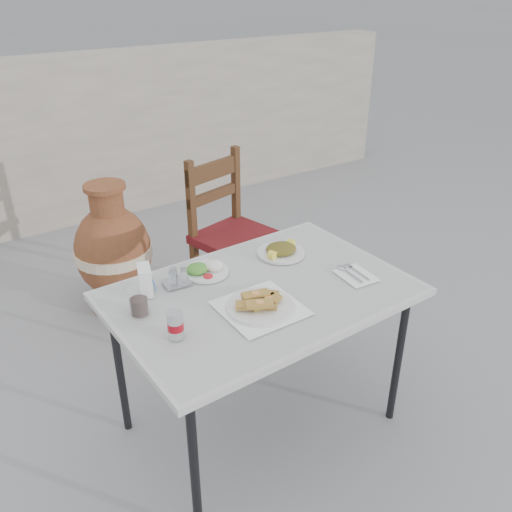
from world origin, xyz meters
TOP-DOWN VIEW (x-y plane):
  - ground at (0.00, 0.00)m, footprint 80.00×80.00m
  - cafe_table at (0.10, -0.06)m, footprint 1.12×0.78m
  - pide_plate at (0.03, -0.16)m, footprint 0.27×0.27m
  - salad_rice_plate at (-0.01, 0.17)m, footprint 0.18×0.18m
  - salad_chopped_plate at (0.33, 0.14)m, footprint 0.20×0.20m
  - soda_can at (-0.29, -0.15)m, footprint 0.05×0.05m
  - cola_glass at (-0.34, 0.05)m, footprint 0.07×0.07m
  - napkin_holder at (-0.26, 0.16)m, footprint 0.07×0.10m
  - condiment_caddy at (-0.14, 0.15)m, footprint 0.10×0.08m
  - cutlery_napkin at (0.47, -0.16)m, footprint 0.13×0.17m
  - chair at (0.48, 0.79)m, footprint 0.47×0.47m
  - terracotta_urn at (-0.07, 1.15)m, footprint 0.42×0.42m
  - back_wall at (0.00, 2.50)m, footprint 6.00×0.25m

SIDE VIEW (x-z plane):
  - ground at x=0.00m, z-range 0.00..0.00m
  - terracotta_urn at x=-0.07m, z-range -0.03..0.71m
  - chair at x=0.48m, z-range 0.02..0.89m
  - back_wall at x=0.00m, z-range 0.00..1.20m
  - cafe_table at x=0.10m, z-range 0.29..0.95m
  - cutlery_napkin at x=0.47m, z-range 0.66..0.67m
  - salad_rice_plate at x=-0.01m, z-range 0.66..0.70m
  - salad_chopped_plate at x=0.33m, z-range 0.66..0.70m
  - condiment_caddy at x=-0.14m, z-range 0.65..0.72m
  - pide_plate at x=0.03m, z-range 0.66..0.72m
  - cola_glass at x=-0.34m, z-range 0.66..0.76m
  - soda_can at x=-0.29m, z-range 0.67..0.76m
  - napkin_holder at x=-0.26m, z-range 0.67..0.77m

